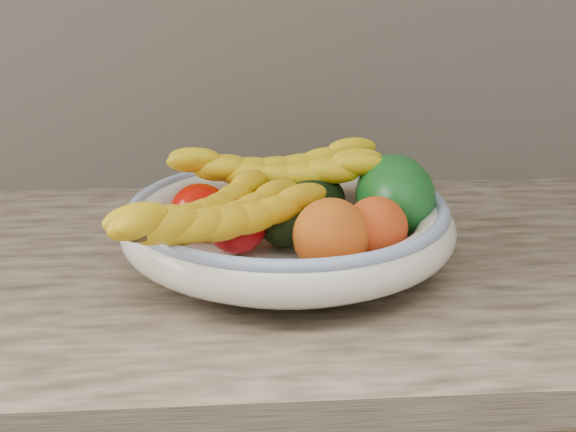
# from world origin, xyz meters

# --- Properties ---
(fruit_bowl) EXTENTS (0.39, 0.39, 0.08)m
(fruit_bowl) POSITION_xyz_m (0.00, 1.66, 0.95)
(fruit_bowl) COLOR silver
(fruit_bowl) RESTS_ON kitchen_counter
(clementine_back_left) EXTENTS (0.06, 0.06, 0.05)m
(clementine_back_left) POSITION_xyz_m (-0.02, 1.75, 0.95)
(clementine_back_left) COLOR #E34A04
(clementine_back_left) RESTS_ON fruit_bowl
(clementine_back_right) EXTENTS (0.06, 0.06, 0.05)m
(clementine_back_right) POSITION_xyz_m (0.04, 1.76, 0.95)
(clementine_back_right) COLOR #ED4E04
(clementine_back_right) RESTS_ON fruit_bowl
(clementine_back_mid) EXTENTS (0.06, 0.06, 0.05)m
(clementine_back_mid) POSITION_xyz_m (-0.00, 1.71, 0.95)
(clementine_back_mid) COLOR orange
(clementine_back_mid) RESTS_ON fruit_bowl
(clementine_extra) EXTENTS (0.05, 0.05, 0.05)m
(clementine_extra) POSITION_xyz_m (-0.01, 1.76, 0.95)
(clementine_extra) COLOR #F26005
(clementine_extra) RESTS_ON fruit_bowl
(tomato_left) EXTENTS (0.08, 0.08, 0.06)m
(tomato_left) POSITION_xyz_m (-0.10, 1.68, 0.96)
(tomato_left) COLOR #B20900
(tomato_left) RESTS_ON fruit_bowl
(tomato_near_left) EXTENTS (0.09, 0.09, 0.06)m
(tomato_near_left) POSITION_xyz_m (-0.06, 1.62, 0.96)
(tomato_near_left) COLOR #B00810
(tomato_near_left) RESTS_ON fruit_bowl
(avocado_center) EXTENTS (0.08, 0.10, 0.06)m
(avocado_center) POSITION_xyz_m (-0.01, 1.64, 0.96)
(avocado_center) COLOR black
(avocado_center) RESTS_ON fruit_bowl
(avocado_right) EXTENTS (0.11, 0.11, 0.06)m
(avocado_right) POSITION_xyz_m (0.03, 1.70, 0.96)
(avocado_right) COLOR black
(avocado_right) RESTS_ON fruit_bowl
(green_mango) EXTENTS (0.13, 0.15, 0.12)m
(green_mango) POSITION_xyz_m (0.13, 1.68, 0.98)
(green_mango) COLOR #0F5119
(green_mango) RESTS_ON fruit_bowl
(peach_front) EXTENTS (0.09, 0.09, 0.08)m
(peach_front) POSITION_xyz_m (0.04, 1.57, 0.97)
(peach_front) COLOR orange
(peach_front) RESTS_ON fruit_bowl
(peach_right) EXTENTS (0.09, 0.09, 0.07)m
(peach_right) POSITION_xyz_m (0.09, 1.59, 0.97)
(peach_right) COLOR orange
(peach_right) RESTS_ON fruit_bowl
(banana_bunch_back) EXTENTS (0.28, 0.11, 0.08)m
(banana_bunch_back) POSITION_xyz_m (-0.01, 1.73, 0.99)
(banana_bunch_back) COLOR yellow
(banana_bunch_back) RESTS_ON fruit_bowl
(banana_bunch_front) EXTENTS (0.28, 0.29, 0.08)m
(banana_bunch_front) POSITION_xyz_m (-0.09, 1.58, 0.98)
(banana_bunch_front) COLOR yellow
(banana_bunch_front) RESTS_ON fruit_bowl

